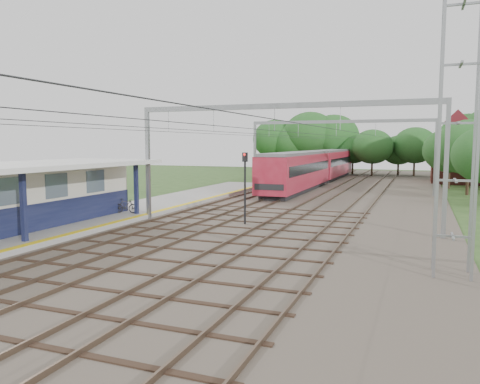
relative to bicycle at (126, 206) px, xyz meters
The scene contains 12 objects.
ground 16.45m from the bicycle, 65.90° to the right, with size 160.00×160.00×0.00m, color #2D4C1E.
ballast_bed 18.45m from the bicycle, 54.47° to the left, with size 18.00×90.00×0.10m, color #473D33.
platform 1.43m from the bicycle, 128.33° to the right, with size 5.00×52.00×0.35m, color gray.
yellow_stripe 1.83m from the bicycle, 34.42° to the right, with size 0.45×52.00×0.01m, color yellow.
rail_tracks 17.11m from the bicycle, 61.31° to the left, with size 11.80×88.00×0.15m.
catenary_system 15.16m from the bicycle, 45.52° to the left, with size 17.22×88.00×7.00m.
lattice_pylon 20.64m from the bicycle, 20.51° to the right, with size 1.30×1.30×12.00m.
tree_band 43.62m from the bicycle, 75.94° to the left, with size 31.72×30.88×8.82m.
house_far 43.48m from the bicycle, 58.46° to the left, with size 8.00×6.12×8.66m.
bicycle is the anchor object (origin of this frame).
train 29.70m from the bicycle, 77.92° to the left, with size 2.94×36.63×3.86m.
signal_post 8.28m from the bicycle, ahead, with size 0.30×0.26×4.28m.
Camera 1 is at (10.86, -10.02, 4.80)m, focal length 35.00 mm.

